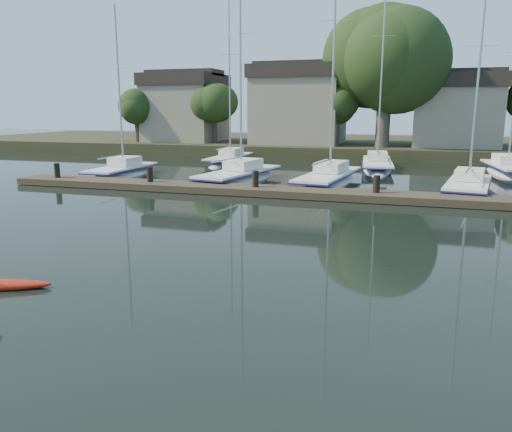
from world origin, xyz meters
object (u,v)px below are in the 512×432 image
(sailboat_5, at_px, (230,165))
(sailboat_7, at_px, (508,177))
(sailboat_2, at_px, (328,187))
(sailboat_1, at_px, (239,184))
(sailboat_6, at_px, (377,171))
(sailboat_3, at_px, (467,196))
(sailboat_0, at_px, (123,179))
(dock, at_px, (314,193))

(sailboat_5, xyz_separation_m, sailboat_7, (20.17, -0.92, -0.02))
(sailboat_2, relative_size, sailboat_5, 1.08)
(sailboat_1, relative_size, sailboat_7, 1.08)
(sailboat_1, distance_m, sailboat_5, 10.29)
(sailboat_6, bearing_deg, sailboat_1, -135.40)
(sailboat_2, distance_m, sailboat_3, 7.47)
(sailboat_2, relative_size, sailboat_7, 1.14)
(sailboat_6, xyz_separation_m, sailboat_7, (8.58, -0.27, -0.02))
(sailboat_0, bearing_deg, sailboat_6, 28.77)
(sailboat_1, distance_m, sailboat_7, 18.20)
(sailboat_0, relative_size, sailboat_2, 0.76)
(sailboat_0, bearing_deg, dock, -18.10)
(dock, xyz_separation_m, sailboat_3, (7.41, 3.75, -0.39))
(sailboat_2, height_order, sailboat_6, sailboat_6)
(sailboat_5, bearing_deg, sailboat_6, -4.38)
(sailboat_2, distance_m, sailboat_7, 13.43)
(sailboat_5, height_order, sailboat_7, sailboat_5)
(sailboat_3, relative_size, sailboat_5, 0.88)
(sailboat_1, height_order, sailboat_2, sailboat_2)
(sailboat_0, height_order, sailboat_6, sailboat_6)
(sailboat_1, bearing_deg, sailboat_2, 15.39)
(sailboat_3, bearing_deg, sailboat_6, 128.76)
(sailboat_1, height_order, sailboat_6, sailboat_6)
(sailboat_0, xyz_separation_m, sailboat_6, (15.55, 8.76, 0.01))
(sailboat_0, distance_m, sailboat_6, 17.85)
(sailboat_1, distance_m, sailboat_2, 5.34)
(dock, distance_m, sailboat_2, 4.67)
(sailboat_6, bearing_deg, dock, -104.50)
(sailboat_3, bearing_deg, dock, -143.99)
(sailboat_5, xyz_separation_m, sailboat_6, (11.59, -0.64, -0.00))
(dock, bearing_deg, sailboat_0, 162.52)
(sailboat_1, bearing_deg, sailboat_3, 8.31)
(dock, distance_m, sailboat_0, 14.03)
(sailboat_5, bearing_deg, sailboat_0, -114.04)
(sailboat_1, relative_size, sailboat_5, 1.02)
(sailboat_1, xyz_separation_m, sailboat_7, (16.07, 8.53, -0.00))
(sailboat_2, relative_size, sailboat_6, 0.98)
(sailboat_1, xyz_separation_m, sailboat_6, (7.50, 8.80, 0.02))
(sailboat_0, xyz_separation_m, sailboat_5, (3.96, 9.41, 0.01))
(sailboat_0, xyz_separation_m, sailboat_7, (24.13, 8.49, -0.01))
(sailboat_2, height_order, sailboat_5, sailboat_2)
(dock, xyz_separation_m, sailboat_1, (-5.32, 4.18, -0.40))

